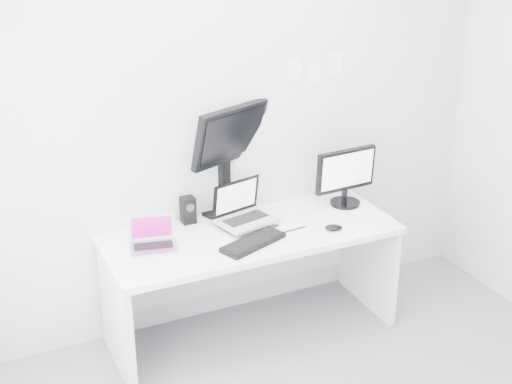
# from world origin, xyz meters

# --- Properties ---
(back_wall) EXTENTS (3.60, 0.00, 3.60)m
(back_wall) POSITION_xyz_m (0.00, 1.60, 1.35)
(back_wall) COLOR silver
(back_wall) RESTS_ON ground
(desk) EXTENTS (1.80, 0.70, 0.73)m
(desk) POSITION_xyz_m (0.00, 1.25, 0.36)
(desk) COLOR white
(desk) RESTS_ON ground
(macbook) EXTENTS (0.31, 0.26, 0.21)m
(macbook) POSITION_xyz_m (-0.61, 1.28, 0.83)
(macbook) COLOR #B6B6BB
(macbook) RESTS_ON desk
(speaker) EXTENTS (0.10, 0.10, 0.17)m
(speaker) POSITION_xyz_m (-0.30, 1.54, 0.81)
(speaker) COLOR black
(speaker) RESTS_ON desk
(dell_laptop) EXTENTS (0.40, 0.34, 0.29)m
(dell_laptop) POSITION_xyz_m (0.01, 1.34, 0.87)
(dell_laptop) COLOR #ACAEB3
(dell_laptop) RESTS_ON desk
(rear_monitor) EXTENTS (0.58, 0.39, 0.75)m
(rear_monitor) POSITION_xyz_m (-0.02, 1.56, 1.10)
(rear_monitor) COLOR black
(rear_monitor) RESTS_ON desk
(samsung_monitor) EXTENTS (0.45, 0.23, 0.40)m
(samsung_monitor) POSITION_xyz_m (0.73, 1.37, 0.93)
(samsung_monitor) COLOR black
(samsung_monitor) RESTS_ON desk
(keyboard) EXTENTS (0.44, 0.29, 0.03)m
(keyboard) POSITION_xyz_m (-0.06, 1.09, 0.74)
(keyboard) COLOR black
(keyboard) RESTS_ON desk
(mouse) EXTENTS (0.13, 0.10, 0.04)m
(mouse) POSITION_xyz_m (0.47, 1.06, 0.75)
(mouse) COLOR black
(mouse) RESTS_ON desk
(wall_note_0) EXTENTS (0.10, 0.00, 0.14)m
(wall_note_0) POSITION_xyz_m (0.45, 1.59, 1.62)
(wall_note_0) COLOR white
(wall_note_0) RESTS_ON back_wall
(wall_note_1) EXTENTS (0.09, 0.00, 0.13)m
(wall_note_1) POSITION_xyz_m (0.60, 1.59, 1.58)
(wall_note_1) COLOR white
(wall_note_1) RESTS_ON back_wall
(wall_note_2) EXTENTS (0.10, 0.00, 0.14)m
(wall_note_2) POSITION_xyz_m (0.75, 1.59, 1.63)
(wall_note_2) COLOR white
(wall_note_2) RESTS_ON back_wall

